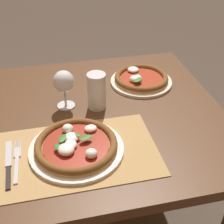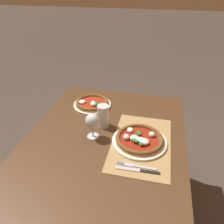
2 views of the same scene
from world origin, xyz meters
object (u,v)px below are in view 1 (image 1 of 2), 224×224
at_px(pint_glass, 97,92).
at_px(fork, 17,160).
at_px(pizza_far, 141,79).
at_px(knife, 9,164).
at_px(pizza_near, 76,146).
at_px(wine_glass, 64,83).

distance_m(pint_glass, fork, 0.39).
relative_size(pizza_far, pint_glass, 1.87).
distance_m(pizza_far, knife, 0.68).
relative_size(pizza_far, fork, 1.35).
height_order(fork, knife, knife).
distance_m(pizza_near, pizza_far, 0.51).
distance_m(pizza_near, wine_glass, 0.28).
xyz_separation_m(pizza_near, pint_glass, (0.11, 0.24, 0.05)).
bearing_deg(pizza_far, wine_glass, -161.81).
xyz_separation_m(pizza_near, fork, (-0.19, -0.01, -0.02)).
bearing_deg(fork, pint_glass, 39.06).
xyz_separation_m(pizza_near, knife, (-0.21, -0.02, -0.02)).
relative_size(wine_glass, pint_glass, 1.07).
height_order(wine_glass, pint_glass, wine_glass).
xyz_separation_m(pizza_far, pint_glass, (-0.22, -0.14, 0.05)).
xyz_separation_m(pizza_far, fork, (-0.53, -0.39, -0.01)).
bearing_deg(pint_glass, pizza_near, -115.34).
xyz_separation_m(pizza_near, pizza_far, (0.34, 0.38, -0.00)).
bearing_deg(wine_glass, knife, -125.85).
bearing_deg(pizza_far, pizza_near, -131.36).
bearing_deg(pizza_far, fork, -143.49).
bearing_deg(pint_glass, pizza_far, 32.80).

